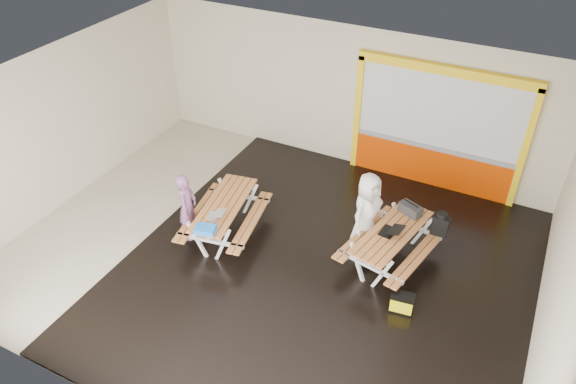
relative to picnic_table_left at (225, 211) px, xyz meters
The scene contains 14 objects.
room 1.57m from the picnic_table_left, ahead, with size 10.02×8.02×3.52m.
deck 2.42m from the picnic_table_left, ahead, with size 7.50×7.98×0.05m, color black.
kiosk 5.06m from the picnic_table_left, 48.78° to the left, with size 3.88×0.16×3.00m.
picnic_table_left is the anchor object (origin of this frame).
picnic_table_right 3.40m from the picnic_table_left, 11.97° to the left, with size 1.77×2.28×0.82m.
person_left 0.76m from the picnic_table_left, 142.10° to the right, with size 0.54×0.35×1.47m, color #7A4C79.
person_right 2.88m from the picnic_table_left, 20.79° to the left, with size 0.83×0.54×1.70m, color white.
laptop_left 0.52m from the picnic_table_left, 78.49° to the right, with size 0.42×0.39×0.15m.
laptop_right 3.38m from the picnic_table_left, 10.81° to the left, with size 0.46×0.41×0.17m.
blue_pouch 0.96m from the picnic_table_left, 79.73° to the right, with size 0.38×0.27×0.11m, color blue.
toolbox 3.74m from the picnic_table_left, 21.88° to the left, with size 0.51×0.39×0.26m.
backpack 4.31m from the picnic_table_left, 19.21° to the left, with size 0.32×0.21×0.54m.
dark_case 3.03m from the picnic_table_left, ahead, with size 0.39×0.29×0.15m, color black.
fluke_bag 3.97m from the picnic_table_left, ahead, with size 0.44×0.32×0.35m.
Camera 1 is at (4.06, -7.15, 7.46)m, focal length 34.15 mm.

